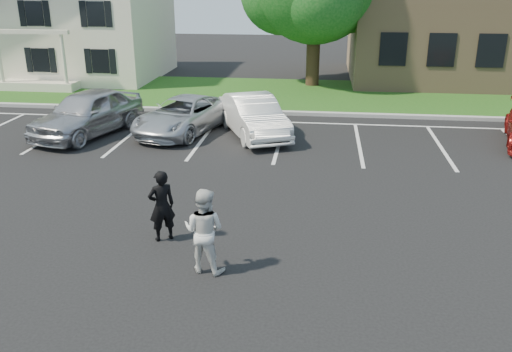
% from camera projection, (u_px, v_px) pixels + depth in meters
% --- Properties ---
extents(ground_plane, '(90.00, 90.00, 0.00)m').
position_uv_depth(ground_plane, '(250.00, 245.00, 11.96)').
color(ground_plane, black).
rests_on(ground_plane, ground).
extents(curb, '(40.00, 0.30, 0.15)m').
position_uv_depth(curb, '(287.00, 113.00, 23.10)').
color(curb, gray).
rests_on(curb, ground).
extents(grass_strip, '(44.00, 8.00, 0.08)m').
position_uv_depth(grass_strip, '(293.00, 95.00, 26.84)').
color(grass_strip, '#0F4910').
rests_on(grass_strip, ground).
extents(stall_lines, '(34.00, 5.36, 0.01)m').
position_uv_depth(stall_lines, '(319.00, 135.00, 20.13)').
color(stall_lines, silver).
rests_on(stall_lines, ground).
extents(house, '(10.30, 9.22, 7.60)m').
position_uv_depth(house, '(70.00, 8.00, 30.70)').
color(house, beige).
rests_on(house, ground).
extents(man_black_suit, '(0.71, 0.66, 1.64)m').
position_uv_depth(man_black_suit, '(162.00, 206.00, 11.93)').
color(man_black_suit, black).
rests_on(man_black_suit, ground).
extents(man_white_shirt, '(0.97, 0.83, 1.75)m').
position_uv_depth(man_white_shirt, '(204.00, 230.00, 10.64)').
color(man_white_shirt, silver).
rests_on(man_white_shirt, ground).
extents(car_silver_west, '(3.30, 5.27, 1.67)m').
position_uv_depth(car_silver_west, '(88.00, 113.00, 19.94)').
color(car_silver_west, '#B1B1B7').
rests_on(car_silver_west, ground).
extents(car_silver_minivan, '(3.45, 5.17, 1.32)m').
position_uv_depth(car_silver_minivan, '(183.00, 115.00, 20.29)').
color(car_silver_minivan, '#B5B7BD').
rests_on(car_silver_minivan, ground).
extents(car_white_sedan, '(3.28, 4.75, 1.48)m').
position_uv_depth(car_white_sedan, '(254.00, 116.00, 19.85)').
color(car_white_sedan, white).
rests_on(car_white_sedan, ground).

